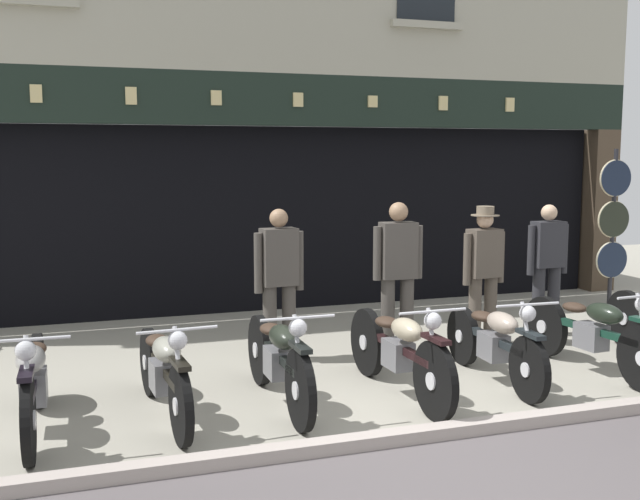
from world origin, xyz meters
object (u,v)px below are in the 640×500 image
motorcycle_center_right (495,341)px  motorcycle_left (164,370)px  salesman_left (279,277)px  salesman_right (484,269)px  motorcycle_far_left (33,381)px  motorcycle_center (399,350)px  motorcycle_right (593,332)px  tyre_sign_pole (613,221)px  assistant_far_right (547,264)px  shopkeeper_center (398,273)px  motorcycle_center_left (279,358)px  advert_board_near (14,203)px

motorcycle_center_right → motorcycle_left: bearing=3.0°
salesman_left → salesman_right: bearing=172.6°
motorcycle_far_left → motorcycle_center_right: size_ratio=1.03×
motorcycle_center → motorcycle_right: (2.17, 0.04, -0.01)m
salesman_right → tyre_sign_pole: tyre_sign_pole is taller
motorcycle_left → salesman_right: 4.12m
motorcycle_right → assistant_far_right: assistant_far_right is taller
motorcycle_right → tyre_sign_pole: (2.43, 2.67, 0.84)m
motorcycle_center → salesman_left: (-0.70, 1.55, 0.47)m
shopkeeper_center → assistant_far_right: bearing=-165.6°
motorcycle_left → motorcycle_center_right: motorcycle_left is taller
motorcycle_far_left → shopkeeper_center: size_ratio=1.16×
tyre_sign_pole → shopkeeper_center: bearing=-159.3°
tyre_sign_pole → salesman_left: bearing=-167.6°
motorcycle_center_right → salesman_right: 1.60m
motorcycle_right → shopkeeper_center: size_ratio=1.22×
motorcycle_far_left → motorcycle_left: size_ratio=1.01×
motorcycle_center_left → shopkeeper_center: 2.02m
assistant_far_right → tyre_sign_pole: bearing=-149.6°
shopkeeper_center → motorcycle_left: bearing=25.3°
motorcycle_left → motorcycle_right: (4.29, -0.05, 0.01)m
motorcycle_center_left → motorcycle_center_right: bearing=179.9°
motorcycle_far_left → motorcycle_center_right: motorcycle_far_left is taller
shopkeeper_center → motorcycle_right: bearing=148.8°
motorcycle_center → motorcycle_center_right: (1.06, 0.08, -0.02)m
tyre_sign_pole → assistant_far_right: bearing=-149.6°
motorcycle_center_left → motorcycle_center_right: size_ratio=1.04×
motorcycle_center → shopkeeper_center: 1.38m
motorcycle_right → advert_board_near: (-5.62, 4.22, 1.17)m
salesman_left → assistant_far_right: bearing=176.0°
motorcycle_center_right → salesman_left: 2.34m
motorcycle_center_left → advert_board_near: size_ratio=2.28×
motorcycle_center_left → salesman_right: 3.19m
motorcycle_left → tyre_sign_pole: 7.27m
salesman_right → motorcycle_center_left: bearing=19.3°
advert_board_near → motorcycle_far_left: bearing=-85.9°
motorcycle_center → tyre_sign_pole: 5.40m
motorcycle_center → salesman_left: salesman_left is taller
tyre_sign_pole → advert_board_near: bearing=169.1°
motorcycle_center → motorcycle_left: bearing=-3.8°
assistant_far_right → motorcycle_center_left: bearing=21.5°
motorcycle_far_left → tyre_sign_pole: tyre_sign_pole is taller
salesman_right → motorcycle_center_right: bearing=57.7°
motorcycle_left → motorcycle_center_left: motorcycle_center_left is taller
motorcycle_center_right → motorcycle_right: motorcycle_right is taller
motorcycle_right → motorcycle_center: bearing=-2.7°
salesman_left → tyre_sign_pole: size_ratio=0.72×
motorcycle_left → advert_board_near: (-1.33, 4.17, 1.18)m
motorcycle_center_left → motorcycle_center_right: motorcycle_center_left is taller
motorcycle_left → motorcycle_right: motorcycle_right is taller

